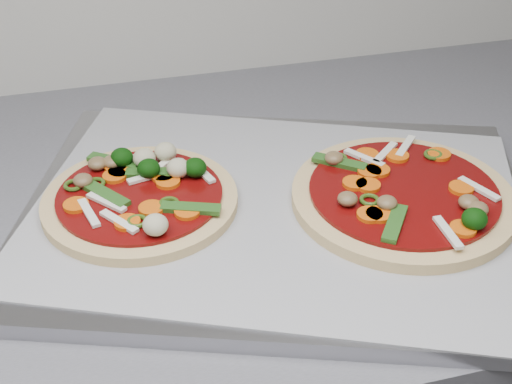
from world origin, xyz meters
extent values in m
cube|color=slate|center=(0.00, 1.30, 0.88)|extent=(3.60, 0.60, 0.04)
cube|color=#98989D|center=(-0.07, 1.24, 0.91)|extent=(0.60, 0.52, 0.02)
cube|color=#A4A4A9|center=(-0.07, 1.24, 0.92)|extent=(0.59, 0.52, 0.00)
cylinder|color=tan|center=(-0.20, 1.27, 0.92)|extent=(0.28, 0.28, 0.01)
cylinder|color=maroon|center=(-0.20, 1.27, 0.93)|extent=(0.23, 0.23, 0.00)
cylinder|color=orange|center=(-0.22, 1.31, 0.93)|extent=(0.03, 0.03, 0.00)
torus|color=#325215|center=(-0.17, 1.30, 0.94)|extent=(0.03, 0.03, 0.00)
ellipsoid|color=brown|center=(-0.24, 1.33, 0.94)|extent=(0.02, 0.02, 0.01)
torus|color=#325215|center=(-0.21, 1.22, 0.94)|extent=(0.03, 0.03, 0.00)
cylinder|color=orange|center=(-0.22, 1.32, 0.93)|extent=(0.03, 0.03, 0.00)
ellipsoid|color=brown|center=(-0.22, 1.33, 0.94)|extent=(0.03, 0.03, 0.01)
cube|color=white|center=(-0.19, 1.30, 0.94)|extent=(0.05, 0.02, 0.00)
cube|color=white|center=(-0.23, 1.22, 0.94)|extent=(0.03, 0.04, 0.00)
cylinder|color=orange|center=(-0.22, 1.22, 0.93)|extent=(0.04, 0.04, 0.00)
cube|color=#275C1F|center=(-0.16, 1.23, 0.94)|extent=(0.06, 0.03, 0.00)
cube|color=white|center=(-0.23, 1.26, 0.94)|extent=(0.04, 0.04, 0.00)
cylinder|color=orange|center=(-0.16, 1.22, 0.93)|extent=(0.03, 0.03, 0.00)
cylinder|color=orange|center=(-0.26, 1.26, 0.93)|extent=(0.04, 0.04, 0.00)
ellipsoid|color=#C0B896|center=(-0.19, 1.32, 0.94)|extent=(0.03, 0.03, 0.02)
torus|color=#325215|center=(-0.18, 1.24, 0.94)|extent=(0.03, 0.03, 0.00)
cube|color=#275C1F|center=(-0.22, 1.33, 0.94)|extent=(0.06, 0.05, 0.00)
cube|color=white|center=(-0.18, 1.31, 0.94)|extent=(0.04, 0.04, 0.00)
torus|color=#325215|center=(-0.26, 1.30, 0.94)|extent=(0.03, 0.03, 0.00)
torus|color=#325215|center=(-0.19, 1.21, 0.94)|extent=(0.03, 0.03, 0.00)
cylinder|color=orange|center=(-0.22, 1.31, 0.93)|extent=(0.03, 0.03, 0.00)
ellipsoid|color=brown|center=(-0.25, 1.30, 0.94)|extent=(0.03, 0.03, 0.01)
ellipsoid|color=#C0B896|center=(-0.19, 1.20, 0.94)|extent=(0.03, 0.03, 0.02)
ellipsoid|color=#0B3E0A|center=(-0.19, 1.30, 0.94)|extent=(0.03, 0.03, 0.02)
ellipsoid|color=#C0B896|center=(-0.16, 1.29, 0.94)|extent=(0.03, 0.03, 0.02)
cube|color=#275C1F|center=(-0.18, 1.30, 0.94)|extent=(0.06, 0.03, 0.00)
cylinder|color=orange|center=(-0.17, 1.29, 0.93)|extent=(0.03, 0.03, 0.00)
cube|color=#275C1F|center=(-0.23, 1.27, 0.94)|extent=(0.04, 0.06, 0.00)
ellipsoid|color=brown|center=(-0.14, 1.30, 0.94)|extent=(0.02, 0.02, 0.01)
cylinder|color=orange|center=(-0.17, 1.28, 0.93)|extent=(0.03, 0.03, 0.00)
cube|color=white|center=(-0.25, 1.25, 0.94)|extent=(0.02, 0.05, 0.00)
torus|color=#325215|center=(-0.24, 1.30, 0.94)|extent=(0.03, 0.03, 0.00)
cube|color=white|center=(-0.20, 1.33, 0.94)|extent=(0.05, 0.03, 0.00)
cube|color=white|center=(-0.13, 1.29, 0.94)|extent=(0.02, 0.05, 0.00)
cylinder|color=orange|center=(-0.19, 1.24, 0.93)|extent=(0.03, 0.03, 0.00)
ellipsoid|color=#C0B896|center=(-0.17, 1.33, 0.94)|extent=(0.03, 0.03, 0.02)
ellipsoid|color=#0B3E0A|center=(-0.21, 1.33, 0.94)|extent=(0.03, 0.03, 0.02)
ellipsoid|color=#0B3E0A|center=(-0.14, 1.29, 0.94)|extent=(0.03, 0.03, 0.02)
cylinder|color=tan|center=(0.06, 1.21, 0.92)|extent=(0.30, 0.30, 0.01)
cylinder|color=maroon|center=(0.06, 1.21, 0.93)|extent=(0.26, 0.26, 0.00)
cylinder|color=orange|center=(0.11, 1.19, 0.94)|extent=(0.03, 0.03, 0.00)
cylinder|color=orange|center=(0.02, 1.22, 0.94)|extent=(0.03, 0.03, 0.00)
cylinder|color=orange|center=(0.08, 1.13, 0.94)|extent=(0.03, 0.03, 0.00)
ellipsoid|color=brown|center=(-0.01, 1.20, 0.94)|extent=(0.03, 0.03, 0.01)
torus|color=#325215|center=(0.01, 1.19, 0.94)|extent=(0.03, 0.03, 0.00)
cube|color=white|center=(0.04, 1.27, 0.94)|extent=(0.03, 0.04, 0.00)
cylinder|color=orange|center=(0.00, 1.17, 0.94)|extent=(0.03, 0.03, 0.00)
cube|color=#275C1F|center=(0.02, 1.15, 0.94)|extent=(0.04, 0.06, 0.00)
ellipsoid|color=brown|center=(0.10, 1.15, 0.94)|extent=(0.02, 0.02, 0.01)
cylinder|color=orange|center=(0.12, 1.26, 0.94)|extent=(0.04, 0.04, 0.00)
cylinder|color=orange|center=(0.03, 1.24, 0.94)|extent=(0.03, 0.03, 0.00)
cube|color=white|center=(0.13, 1.18, 0.94)|extent=(0.03, 0.05, 0.00)
cube|color=white|center=(0.06, 1.13, 0.94)|extent=(0.01, 0.05, 0.00)
cube|color=white|center=(0.09, 1.28, 0.94)|extent=(0.04, 0.04, 0.00)
ellipsoid|color=#0B3E0A|center=(0.09, 1.13, 0.94)|extent=(0.03, 0.03, 0.02)
cylinder|color=orange|center=(0.04, 1.24, 0.94)|extent=(0.03, 0.03, 0.00)
cylinder|color=orange|center=(0.07, 1.26, 0.94)|extent=(0.03, 0.03, 0.00)
ellipsoid|color=brown|center=(0.10, 1.16, 0.94)|extent=(0.02, 0.02, 0.01)
cube|color=#275C1F|center=(0.01, 1.27, 0.94)|extent=(0.05, 0.05, 0.00)
torus|color=#325215|center=(0.11, 1.26, 0.94)|extent=(0.03, 0.03, 0.00)
ellipsoid|color=brown|center=(0.00, 1.27, 0.94)|extent=(0.03, 0.03, 0.01)
cylinder|color=orange|center=(0.01, 1.17, 0.94)|extent=(0.03, 0.03, 0.00)
torus|color=#325215|center=(0.01, 1.28, 0.94)|extent=(0.02, 0.02, 0.00)
cube|color=white|center=(0.06, 1.27, 0.94)|extent=(0.04, 0.04, 0.00)
cylinder|color=orange|center=(0.04, 1.27, 0.94)|extent=(0.03, 0.03, 0.00)
ellipsoid|color=brown|center=(0.03, 1.18, 0.94)|extent=(0.03, 0.03, 0.01)
cylinder|color=orange|center=(0.01, 1.23, 0.94)|extent=(0.03, 0.03, 0.00)
camera|label=1|loc=(-0.24, 0.67, 1.33)|focal=50.00mm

